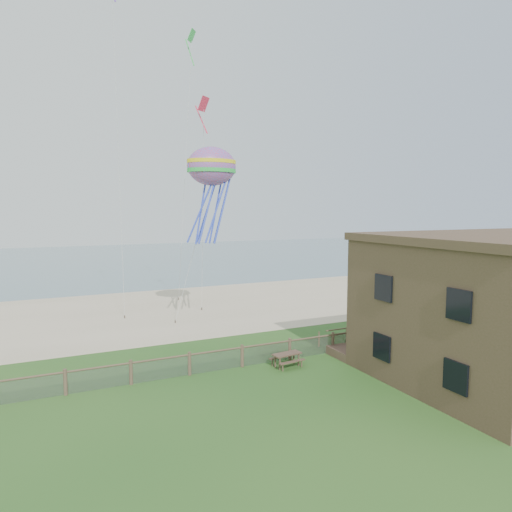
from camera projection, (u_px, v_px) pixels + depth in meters
name	position (u px, v px, depth m)	size (l,w,h in m)	color
ground	(297.00, 410.00, 19.75)	(160.00, 160.00, 0.00)	#214E1B
sand_beach	(169.00, 310.00, 39.54)	(72.00, 20.00, 0.02)	tan
ocean	(104.00, 260.00, 79.14)	(160.00, 68.00, 0.02)	slate
chainlink_fence	(242.00, 357.00, 25.09)	(36.20, 0.20, 1.25)	#4A3429
motel_deck	(431.00, 339.00, 29.74)	(15.00, 2.00, 0.50)	brown
picnic_table	(287.00, 360.00, 25.17)	(1.63, 1.23, 0.69)	brown
octopus_kite	(212.00, 193.00, 32.05)	(3.53, 2.49, 7.27)	#FA2742
kite_red	(204.00, 112.00, 33.80)	(1.11, 0.70, 2.29)	#E42848
kite_green	(192.00, 45.00, 38.06)	(1.01, 0.70, 2.46)	green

